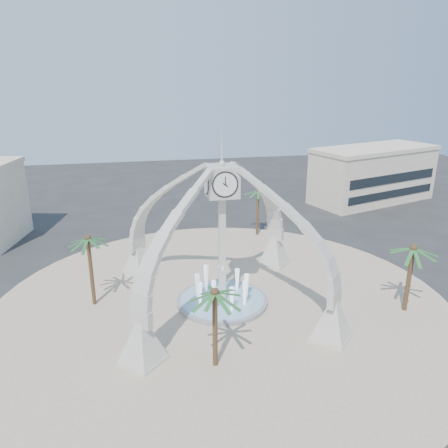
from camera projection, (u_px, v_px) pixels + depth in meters
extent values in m
plane|color=#282828|center=(222.00, 303.00, 38.60)|extent=(140.00, 140.00, 0.00)
cylinder|color=#C6AD93|center=(222.00, 303.00, 38.59)|extent=(40.00, 40.00, 0.06)
cube|color=beige|center=(222.00, 252.00, 37.02)|extent=(0.55, 0.55, 9.80)
cube|color=beige|center=(222.00, 181.00, 35.03)|extent=(2.50, 2.50, 2.50)
cone|color=beige|center=(222.00, 140.00, 33.99)|extent=(0.20, 0.20, 4.00)
cylinder|color=white|center=(225.00, 185.00, 33.84)|extent=(1.84, 0.04, 1.84)
pyramid|color=beige|center=(274.00, 250.00, 45.99)|extent=(3.80, 3.80, 3.20)
pyramid|color=beige|center=(138.00, 261.00, 43.28)|extent=(3.80, 3.80, 3.20)
pyramid|color=beige|center=(142.00, 342.00, 30.17)|extent=(3.80, 3.80, 3.20)
pyramid|color=beige|center=(333.00, 320.00, 32.88)|extent=(3.80, 3.80, 3.20)
cylinder|color=gray|center=(222.00, 301.00, 38.53)|extent=(8.00, 8.00, 0.40)
cylinder|color=#87ACC9|center=(222.00, 299.00, 38.46)|extent=(7.40, 7.40, 0.04)
cone|color=white|center=(222.00, 282.00, 37.95)|extent=(0.60, 0.60, 3.20)
cube|color=beige|center=(373.00, 176.00, 69.01)|extent=(21.49, 13.79, 8.00)
cube|color=beige|center=(376.00, 149.00, 67.63)|extent=(21.87, 14.17, 0.60)
cylinder|color=brown|center=(409.00, 279.00, 36.45)|extent=(0.38, 0.38, 5.87)
cylinder|color=brown|center=(91.00, 271.00, 37.34)|extent=(0.34, 0.34, 6.35)
cylinder|color=brown|center=(258.00, 213.00, 54.20)|extent=(0.34, 0.34, 5.83)
cylinder|color=brown|center=(215.00, 329.00, 29.37)|extent=(0.36, 0.36, 5.77)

